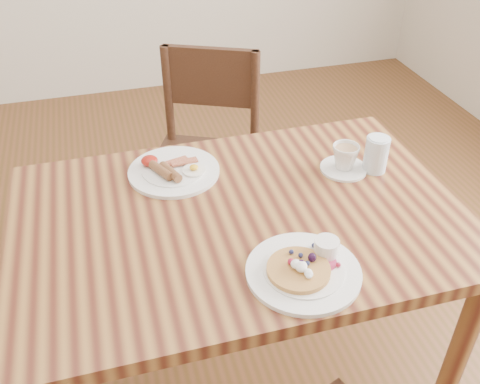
{
  "coord_description": "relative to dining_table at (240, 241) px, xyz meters",
  "views": [
    {
      "loc": [
        -0.31,
        -1.08,
        1.64
      ],
      "look_at": [
        0.0,
        0.0,
        0.82
      ],
      "focal_mm": 40.0,
      "sensor_mm": 36.0,
      "label": 1
    }
  ],
  "objects": [
    {
      "name": "water_glass",
      "position": [
        0.44,
        0.09,
        0.15
      ],
      "size": [
        0.07,
        0.07,
        0.11
      ],
      "primitive_type": "cylinder",
      "color": "silver",
      "rests_on": "dining_table"
    },
    {
      "name": "teacup_saucer",
      "position": [
        0.36,
        0.12,
        0.14
      ],
      "size": [
        0.14,
        0.14,
        0.08
      ],
      "color": "white",
      "rests_on": "dining_table"
    },
    {
      "name": "dining_table",
      "position": [
        0.0,
        0.0,
        0.0
      ],
      "size": [
        1.2,
        0.8,
        0.75
      ],
      "color": "olive",
      "rests_on": "ground"
    },
    {
      "name": "breakfast_plate",
      "position": [
        -0.14,
        0.24,
        0.11
      ],
      "size": [
        0.27,
        0.27,
        0.04
      ],
      "color": "white",
      "rests_on": "dining_table"
    },
    {
      "name": "chair_far",
      "position": [
        0.07,
        0.74,
        -0.16
      ],
      "size": [
        0.56,
        0.56,
        0.88
      ],
      "rotation": [
        0.0,
        0.0,
        2.71
      ],
      "color": "#3D2316",
      "rests_on": "ground"
    },
    {
      "name": "pancake_plate",
      "position": [
        0.08,
        -0.26,
        0.11
      ],
      "size": [
        0.27,
        0.27,
        0.06
      ],
      "color": "white",
      "rests_on": "dining_table"
    },
    {
      "name": "ground",
      "position": [
        0.0,
        0.0,
        -0.65
      ],
      "size": [
        5.0,
        5.0,
        0.0
      ],
      "primitive_type": "plane",
      "color": "brown",
      "rests_on": "ground"
    }
  ]
}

